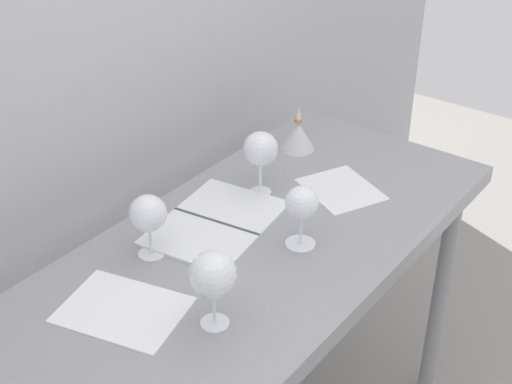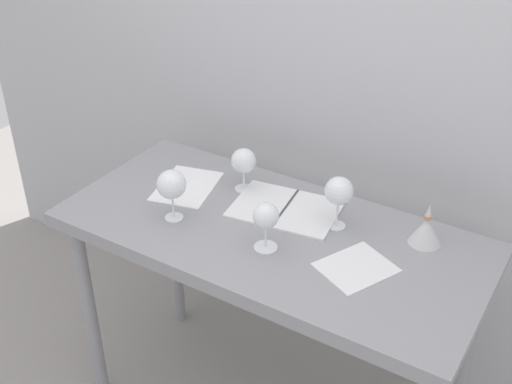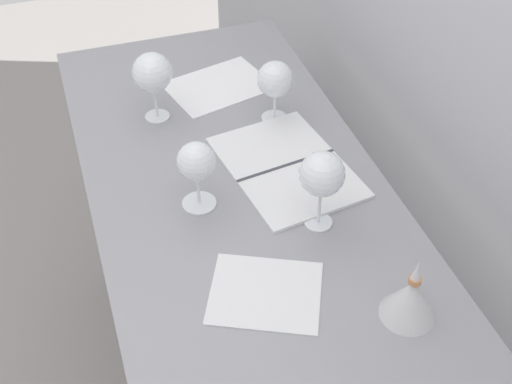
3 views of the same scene
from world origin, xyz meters
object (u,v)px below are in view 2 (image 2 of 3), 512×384
at_px(wine_glass_near_left, 172,185).
at_px(decanter_funnel, 426,230).
at_px(wine_glass_near_center, 266,217).
at_px(open_notebook, 285,209).
at_px(tasting_sheet_lower, 187,186).
at_px(wine_glass_far_right, 339,192).
at_px(wine_glass_far_left, 244,162).
at_px(tasting_sheet_upper, 356,267).

relative_size(wine_glass_near_left, decanter_funnel, 1.27).
relative_size(wine_glass_near_center, open_notebook, 0.42).
bearing_deg(wine_glass_near_center, tasting_sheet_lower, 158.90).
bearing_deg(tasting_sheet_lower, wine_glass_far_right, -8.65).
height_order(wine_glass_far_right, tasting_sheet_lower, wine_glass_far_right).
bearing_deg(decanter_funnel, open_notebook, -171.75).
relative_size(wine_glass_far_right, wine_glass_far_left, 1.13).
bearing_deg(wine_glass_far_right, wine_glass_far_left, 174.46).
relative_size(wine_glass_near_left, wine_glass_far_left, 1.12).
xyz_separation_m(wine_glass_far_left, tasting_sheet_lower, (-0.18, -0.09, -0.11)).
xyz_separation_m(wine_glass_near_center, tasting_sheet_upper, (0.28, 0.06, -0.11)).
relative_size(wine_glass_far_right, decanter_funnel, 1.29).
bearing_deg(tasting_sheet_lower, wine_glass_near_left, -79.37).
distance_m(wine_glass_far_right, wine_glass_near_left, 0.54).
bearing_deg(open_notebook, decanter_funnel, -0.05).
bearing_deg(wine_glass_far_right, wine_glass_near_left, -153.32).
height_order(wine_glass_near_center, tasting_sheet_upper, wine_glass_near_center).
xyz_separation_m(open_notebook, tasting_sheet_lower, (-0.38, -0.05, -0.00)).
relative_size(wine_glass_near_center, wine_glass_far_left, 1.00).
height_order(wine_glass_far_right, decanter_funnel, wine_glass_far_right).
bearing_deg(open_notebook, wine_glass_far_left, 160.29).
distance_m(wine_glass_near_left, wine_glass_near_center, 0.35).
distance_m(tasting_sheet_upper, tasting_sheet_lower, 0.72).
distance_m(wine_glass_near_left, wine_glass_far_left, 0.30).
xyz_separation_m(wine_glass_near_left, decanter_funnel, (0.76, 0.31, -0.08)).
xyz_separation_m(wine_glass_far_right, wine_glass_far_left, (-0.38, 0.04, -0.02)).
relative_size(wine_glass_near_left, tasting_sheet_upper, 0.86).
height_order(wine_glass_near_left, decanter_funnel, wine_glass_near_left).
height_order(wine_glass_near_left, open_notebook, wine_glass_near_left).
bearing_deg(wine_glass_near_center, wine_glass_far_right, 58.71).
height_order(tasting_sheet_lower, decanter_funnel, decanter_funnel).
xyz_separation_m(wine_glass_far_right, tasting_sheet_lower, (-0.57, -0.06, -0.13)).
bearing_deg(open_notebook, wine_glass_near_center, -84.45).
height_order(wine_glass_far_right, open_notebook, wine_glass_far_right).
bearing_deg(tasting_sheet_upper, decanter_funnel, 86.50).
distance_m(wine_glass_far_right, tasting_sheet_upper, 0.26).
bearing_deg(wine_glass_near_left, wine_glass_near_center, 3.07).
xyz_separation_m(wine_glass_near_left, open_notebook, (0.29, 0.24, -0.12)).
relative_size(open_notebook, tasting_sheet_lower, 1.49).
distance_m(wine_glass_near_left, open_notebook, 0.40).
xyz_separation_m(open_notebook, decanter_funnel, (0.47, 0.07, 0.04)).
relative_size(wine_glass_far_right, wine_glass_near_center, 1.13).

